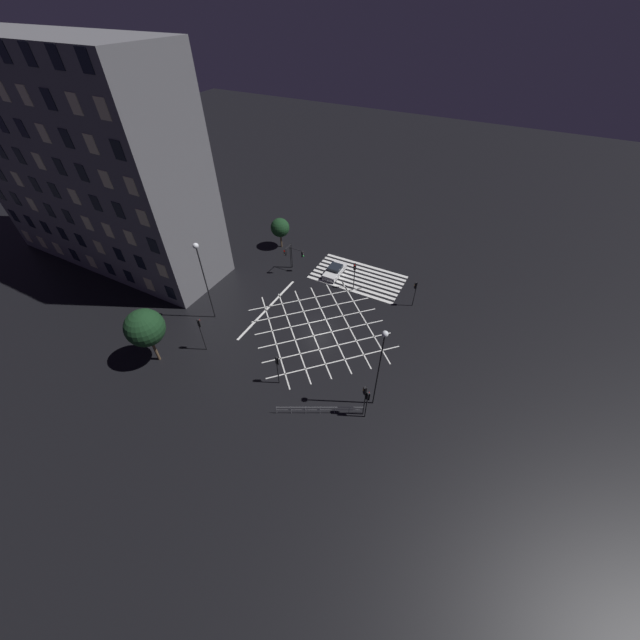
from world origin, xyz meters
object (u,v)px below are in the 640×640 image
object	(u,v)px
street_lamp_west	(381,355)
street_tree_near	(145,328)
street_tree_far	(280,228)
traffic_light_se_cross	(288,253)
traffic_light_nw_cross	(368,400)
traffic_light_se_main	(298,255)
traffic_light_median_south	(354,271)
traffic_light_ne_cross	(201,329)
waiting_car	(335,271)
traffic_light_median_north	(278,365)
street_lamp_east	(201,264)
traffic_light_nw_main	(365,395)
traffic_light_sw_main	(415,289)

from	to	relation	value
street_lamp_west	street_tree_near	xyz separation A→B (m)	(22.87, 5.63, -2.27)
street_tree_near	street_tree_far	distance (m)	25.91
street_lamp_west	traffic_light_se_cross	bearing A→B (deg)	-38.88
traffic_light_nw_cross	street_tree_near	xyz separation A→B (m)	(22.75, 3.94, 2.18)
traffic_light_se_main	street_tree_far	distance (m)	6.93
traffic_light_nw_cross	traffic_light_median_south	xyz separation A→B (m)	(9.00, -17.58, 0.16)
traffic_light_ne_cross	waiting_car	size ratio (longest dim) A/B	1.04
traffic_light_median_north	waiting_car	size ratio (longest dim) A/B	0.90
traffic_light_median_south	street_lamp_east	xyz separation A→B (m)	(12.79, 13.30, 5.02)
traffic_light_median_south	waiting_car	size ratio (longest dim) A/B	0.90
waiting_car	traffic_light_se_main	bearing A→B (deg)	-74.30
traffic_light_nw_main	traffic_light_median_north	distance (m)	9.02
traffic_light_sw_main	traffic_light_nw_main	bearing A→B (deg)	91.75
traffic_light_nw_main	traffic_light_ne_cross	bearing A→B (deg)	1.24
traffic_light_median_south	street_tree_far	bearing A→B (deg)	-107.03
traffic_light_nw_cross	waiting_car	distance (m)	23.03
traffic_light_median_south	street_tree_near	bearing A→B (deg)	-32.58
traffic_light_median_north	traffic_light_ne_cross	distance (m)	9.78
traffic_light_ne_cross	traffic_light_median_north	bearing A→B (deg)	-90.59
traffic_light_se_cross	traffic_light_ne_cross	bearing A→B (deg)	-1.17
street_lamp_east	traffic_light_median_south	bearing A→B (deg)	-133.88
traffic_light_se_cross	traffic_light_nw_main	bearing A→B (deg)	47.54
traffic_light_median_north	traffic_light_se_cross	bearing A→B (deg)	28.47
traffic_light_nw_cross	waiting_car	size ratio (longest dim) A/B	0.85
waiting_car	street_lamp_east	bearing A→B (deg)	-31.73
traffic_light_median_north	traffic_light_sw_main	bearing A→B (deg)	-24.99
traffic_light_se_cross	street_tree_near	xyz separation A→B (m)	(3.98, 20.86, 1.88)
traffic_light_nw_cross	traffic_light_median_north	xyz separation A→B (m)	(9.35, 0.44, 0.16)
traffic_light_se_main	street_tree_near	size ratio (longest dim) A/B	0.51
traffic_light_se_main	street_tree_near	distance (m)	22.38
traffic_light_nw_main	waiting_car	world-z (taller)	traffic_light_nw_main
traffic_light_sw_main	traffic_light_se_cross	world-z (taller)	traffic_light_se_cross
traffic_light_median_north	traffic_light_ne_cross	size ratio (longest dim) A/B	0.86
traffic_light_se_main	traffic_light_nw_main	bearing A→B (deg)	-45.52
street_tree_far	street_lamp_east	bearing A→B (deg)	94.50
traffic_light_median_south	traffic_light_sw_main	bearing A→B (deg)	91.03
traffic_light_median_north	street_tree_far	size ratio (longest dim) A/B	0.83
traffic_light_median_north	street_lamp_east	size ratio (longest dim) A/B	0.38
traffic_light_se_cross	traffic_light_median_north	xyz separation A→B (m)	(-9.41, 17.36, -0.14)
traffic_light_se_cross	traffic_light_median_north	distance (m)	19.75
traffic_light_sw_main	street_lamp_east	distance (m)	25.39
street_lamp_west	street_tree_near	bearing A→B (deg)	13.83
traffic_light_median_south	street_lamp_west	bearing A→B (deg)	29.86
traffic_light_se_main	street_lamp_west	xyz separation A→B (m)	(-17.82, 16.05, 4.54)
traffic_light_se_main	traffic_light_median_north	bearing A→B (deg)	-65.34
street_lamp_east	street_lamp_west	distance (m)	22.08
traffic_light_nw_cross	traffic_light_se_cross	xyz separation A→B (m)	(18.77, -16.93, 0.30)
street_lamp_west	waiting_car	distance (m)	22.56
traffic_light_nw_main	street_tree_near	xyz separation A→B (m)	(22.40, 4.01, 1.80)
traffic_light_sw_main	traffic_light_nw_cross	size ratio (longest dim) A/B	1.00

